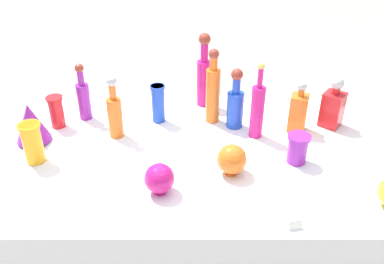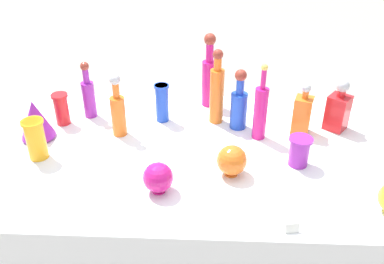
# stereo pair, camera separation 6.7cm
# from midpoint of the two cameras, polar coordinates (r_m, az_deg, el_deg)

# --- Properties ---
(ground_plane) EXTENTS (40.00, 40.00, 0.00)m
(ground_plane) POSITION_cam_midpoint_polar(r_m,az_deg,el_deg) (2.58, -0.78, -16.53)
(ground_plane) COLOR #A0998C
(display_table) EXTENTS (1.96, 1.18, 0.76)m
(display_table) POSITION_cam_midpoint_polar(r_m,az_deg,el_deg) (2.08, -0.93, -4.06)
(display_table) COLOR white
(display_table) RESTS_ON ground
(tall_bottle_0) EXTENTS (0.07, 0.07, 0.33)m
(tall_bottle_0) POSITION_cam_midpoint_polar(r_m,az_deg,el_deg) (2.16, -10.92, 2.60)
(tall_bottle_0) COLOR orange
(tall_bottle_0) RESTS_ON display_table
(tall_bottle_1) EXTENTS (0.07, 0.07, 0.41)m
(tall_bottle_1) POSITION_cam_midpoint_polar(r_m,az_deg,el_deg) (2.24, 2.18, 5.48)
(tall_bottle_1) COLOR orange
(tall_bottle_1) RESTS_ON display_table
(tall_bottle_2) EXTENTS (0.09, 0.09, 0.33)m
(tall_bottle_2) POSITION_cam_midpoint_polar(r_m,az_deg,el_deg) (2.22, 5.18, 3.72)
(tall_bottle_2) COLOR blue
(tall_bottle_2) RESTS_ON display_table
(tall_bottle_3) EXTENTS (0.08, 0.08, 0.42)m
(tall_bottle_3) POSITION_cam_midpoint_polar(r_m,az_deg,el_deg) (2.42, 1.06, 7.56)
(tall_bottle_3) COLOR #C61972
(tall_bottle_3) RESTS_ON display_table
(tall_bottle_4) EXTENTS (0.07, 0.07, 0.40)m
(tall_bottle_4) POSITION_cam_midpoint_polar(r_m,az_deg,el_deg) (2.14, 8.06, 2.95)
(tall_bottle_4) COLOR #C61972
(tall_bottle_4) RESTS_ON display_table
(tall_bottle_5) EXTENTS (0.07, 0.07, 0.32)m
(tall_bottle_5) POSITION_cam_midpoint_polar(r_m,az_deg,el_deg) (2.37, -14.84, 4.55)
(tall_bottle_5) COLOR purple
(tall_bottle_5) RESTS_ON display_table
(square_decanter_0) EXTENTS (0.11, 0.11, 0.27)m
(square_decanter_0) POSITION_cam_midpoint_polar(r_m,az_deg,el_deg) (2.24, 13.41, 2.67)
(square_decanter_0) COLOR orange
(square_decanter_0) RESTS_ON display_table
(square_decanter_1) EXTENTS (0.14, 0.14, 0.28)m
(square_decanter_1) POSITION_cam_midpoint_polar(r_m,az_deg,el_deg) (2.33, 17.75, 3.32)
(square_decanter_1) COLOR red
(square_decanter_1) RESTS_ON display_table
(slender_vase_0) EXTENTS (0.09, 0.09, 0.17)m
(slender_vase_0) POSITION_cam_midpoint_polar(r_m,az_deg,el_deg) (2.35, -18.20, 2.75)
(slender_vase_0) COLOR red
(slender_vase_0) RESTS_ON display_table
(slender_vase_1) EXTENTS (0.10, 0.10, 0.20)m
(slender_vase_1) POSITION_cam_midpoint_polar(r_m,az_deg,el_deg) (2.09, -21.17, -1.18)
(slender_vase_1) COLOR orange
(slender_vase_1) RESTS_ON display_table
(slender_vase_2) EXTENTS (0.08, 0.08, 0.21)m
(slender_vase_2) POSITION_cam_midpoint_polar(r_m,az_deg,el_deg) (2.28, -5.16, 3.95)
(slender_vase_2) COLOR blue
(slender_vase_2) RESTS_ON display_table
(slender_vase_3) EXTENTS (0.11, 0.11, 0.14)m
(slender_vase_3) POSITION_cam_midpoint_polar(r_m,az_deg,el_deg) (2.01, 13.22, -2.08)
(slender_vase_3) COLOR purple
(slender_vase_3) RESTS_ON display_table
(fluted_vase_0) EXTENTS (0.17, 0.17, 0.21)m
(fluted_vase_0) POSITION_cam_midpoint_polar(r_m,az_deg,el_deg) (2.24, -21.28, 1.21)
(fluted_vase_0) COLOR purple
(fluted_vase_0) RESTS_ON display_table
(round_bowl_0) EXTENTS (0.13, 0.13, 0.14)m
(round_bowl_0) POSITION_cam_midpoint_polar(r_m,az_deg,el_deg) (1.89, 4.52, -3.69)
(round_bowl_0) COLOR orange
(round_bowl_0) RESTS_ON display_table
(round_bowl_2) EXTENTS (0.13, 0.13, 0.14)m
(round_bowl_2) POSITION_cam_midpoint_polar(r_m,az_deg,el_deg) (1.79, -5.25, -6.19)
(round_bowl_2) COLOR #C61972
(round_bowl_2) RESTS_ON display_table
(price_tag_left) EXTENTS (0.06, 0.02, 0.04)m
(price_tag_left) POSITION_cam_midpoint_polar(r_m,az_deg,el_deg) (1.68, 12.69, -12.06)
(price_tag_left) COLOR white
(price_tag_left) RESTS_ON display_table
(cardboard_box_behind_left) EXTENTS (0.54, 0.50, 0.40)m
(cardboard_box_behind_left) POSITION_cam_midpoint_polar(r_m,az_deg,el_deg) (3.39, 7.26, -0.05)
(cardboard_box_behind_left) COLOR tan
(cardboard_box_behind_left) RESTS_ON ground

